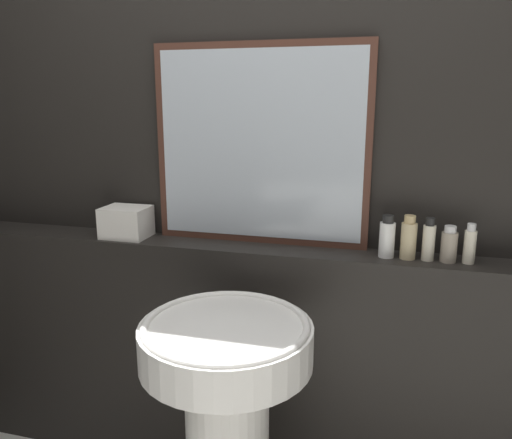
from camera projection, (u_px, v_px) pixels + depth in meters
name	position (u px, v px, depth m)	size (l,w,h in m)	color
wall_back	(266.00, 162.00, 1.88)	(8.00, 0.06, 2.50)	black
vanity_counter	(258.00, 364.00, 1.95)	(2.71, 0.18, 0.95)	black
pedestal_sink	(227.00, 412.00, 1.52)	(0.52, 0.52, 0.85)	white
mirror	(260.00, 146.00, 1.82)	(0.80, 0.03, 0.73)	#47281E
towel_stack	(126.00, 222.00, 1.96)	(0.18, 0.14, 0.12)	silver
shampoo_bottle	(387.00, 238.00, 1.70)	(0.05, 0.05, 0.15)	white
conditioner_bottle	(409.00, 239.00, 1.69)	(0.05, 0.05, 0.15)	#C6B284
lotion_bottle	(429.00, 241.00, 1.67)	(0.04, 0.04, 0.15)	beige
body_wash_bottle	(449.00, 245.00, 1.66)	(0.05, 0.05, 0.12)	gray
hand_soap_bottle	(470.00, 245.00, 1.64)	(0.04, 0.04, 0.14)	beige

